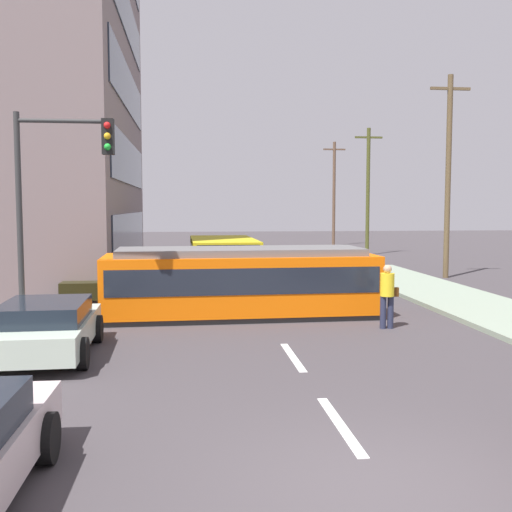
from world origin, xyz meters
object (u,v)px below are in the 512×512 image
(utility_pole_far, at_px, (368,189))
(city_bus, at_px, (223,259))
(pedestrian_crossing, at_px, (387,293))
(parked_sedan_far, at_px, (98,280))
(utility_pole_mid, at_px, (448,173))
(utility_pole_distant, at_px, (334,192))
(traffic_light_mast, at_px, (55,184))
(streetcar_tram, at_px, (241,281))
(parked_sedan_furthest, at_px, (116,264))
(parked_sedan_mid, at_px, (46,328))

(utility_pole_far, bearing_deg, city_bus, -125.92)
(pedestrian_crossing, relative_size, utility_pole_far, 0.20)
(parked_sedan_far, bearing_deg, city_bus, 33.60)
(utility_pole_mid, bearing_deg, utility_pole_far, 89.01)
(city_bus, height_order, utility_pole_distant, utility_pole_distant)
(parked_sedan_far, distance_m, traffic_light_mast, 7.14)
(streetcar_tram, xyz_separation_m, parked_sedan_furthest, (-4.72, 10.11, -0.40))
(streetcar_tram, height_order, parked_sedan_far, streetcar_tram)
(parked_sedan_mid, distance_m, parked_sedan_far, 8.21)
(streetcar_tram, bearing_deg, parked_sedan_mid, -136.63)
(streetcar_tram, xyz_separation_m, pedestrian_crossing, (3.64, -2.18, -0.08))
(parked_sedan_mid, bearing_deg, utility_pole_far, 60.00)
(parked_sedan_far, xyz_separation_m, utility_pole_distant, (14.89, 26.87, 3.74))
(parked_sedan_furthest, height_order, utility_pole_distant, utility_pole_distant)
(parked_sedan_mid, xyz_separation_m, parked_sedan_furthest, (-0.22, 14.35, 0.00))
(streetcar_tram, height_order, parked_sedan_furthest, streetcar_tram)
(utility_pole_mid, bearing_deg, streetcar_tram, -139.65)
(parked_sedan_furthest, xyz_separation_m, utility_pole_far, (14.86, 11.01, 3.67))
(streetcar_tram, xyz_separation_m, parked_sedan_far, (-4.62, 3.96, -0.40))
(parked_sedan_furthest, bearing_deg, traffic_light_mast, -89.45)
(city_bus, bearing_deg, parked_sedan_mid, -111.38)
(parked_sedan_mid, height_order, parked_sedan_far, same)
(pedestrian_crossing, distance_m, utility_pole_mid, 12.87)
(utility_pole_distant, bearing_deg, parked_sedan_mid, -112.83)
(utility_pole_distant, bearing_deg, pedestrian_crossing, -101.36)
(traffic_light_mast, height_order, utility_pole_distant, utility_pole_distant)
(pedestrian_crossing, height_order, utility_pole_distant, utility_pole_distant)
(city_bus, xyz_separation_m, utility_pole_mid, (10.04, 1.47, 3.55))
(traffic_light_mast, bearing_deg, parked_sedan_far, 90.20)
(parked_sedan_mid, xyz_separation_m, utility_pole_distant, (14.77, 35.08, 3.74))
(utility_pole_far, height_order, utility_pole_distant, utility_pole_distant)
(city_bus, bearing_deg, utility_pole_far, 54.08)
(traffic_light_mast, distance_m, utility_pole_far, 27.82)
(utility_pole_distant, bearing_deg, traffic_light_mast, -114.05)
(streetcar_tram, distance_m, parked_sedan_mid, 6.20)
(utility_pole_far, bearing_deg, parked_sedan_furthest, -143.48)
(streetcar_tram, relative_size, pedestrian_crossing, 4.68)
(parked_sedan_far, xyz_separation_m, parked_sedan_furthest, (-0.10, 6.14, -0.00))
(traffic_light_mast, relative_size, utility_pole_distant, 0.64)
(traffic_light_mast, bearing_deg, utility_pole_distant, 65.95)
(city_bus, distance_m, utility_pole_distant, 26.24)
(pedestrian_crossing, distance_m, parked_sedan_mid, 8.40)
(utility_pole_mid, distance_m, utility_pole_far, 12.69)
(utility_pole_mid, bearing_deg, pedestrian_crossing, -120.63)
(parked_sedan_far, xyz_separation_m, traffic_light_mast, (0.02, -6.44, 3.08))
(pedestrian_crossing, xyz_separation_m, parked_sedan_furthest, (-8.36, 12.29, -0.32))
(city_bus, bearing_deg, parked_sedan_furthest, 145.65)
(pedestrian_crossing, relative_size, utility_pole_distant, 0.20)
(pedestrian_crossing, xyz_separation_m, utility_pole_mid, (6.28, 10.61, 3.69))
(parked_sedan_mid, bearing_deg, parked_sedan_far, 90.85)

